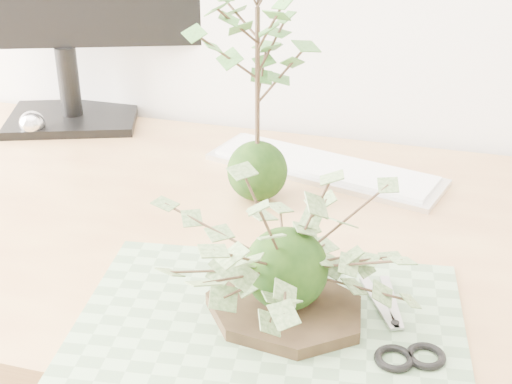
# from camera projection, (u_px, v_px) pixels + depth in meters

# --- Properties ---
(desk) EXTENTS (1.60, 0.70, 0.74)m
(desk) POSITION_uv_depth(u_px,v_px,m) (281.00, 283.00, 1.02)
(desk) COLOR tan
(desk) RESTS_ON ground_plane
(cutting_mat) EXTENTS (0.46, 0.34, 0.00)m
(cutting_mat) POSITION_uv_depth(u_px,v_px,m) (270.00, 321.00, 0.80)
(cutting_mat) COLOR #587753
(cutting_mat) RESTS_ON desk
(stone_dish) EXTENTS (0.21, 0.21, 0.01)m
(stone_dish) POSITION_uv_depth(u_px,v_px,m) (285.00, 309.00, 0.80)
(stone_dish) COLOR black
(stone_dish) RESTS_ON cutting_mat
(ivy_kokedama) EXTENTS (0.33, 0.33, 0.18)m
(ivy_kokedama) POSITION_uv_depth(u_px,v_px,m) (287.00, 234.00, 0.76)
(ivy_kokedama) COLOR black
(ivy_kokedama) RESTS_ON stone_dish
(maple_kokedama) EXTENTS (0.21, 0.21, 0.37)m
(maple_kokedama) POSITION_uv_depth(u_px,v_px,m) (257.00, 24.00, 0.95)
(maple_kokedama) COLOR black
(maple_kokedama) RESTS_ON desk
(keyboard) EXTENTS (0.40, 0.21, 0.01)m
(keyboard) POSITION_uv_depth(u_px,v_px,m) (324.00, 168.00, 1.15)
(keyboard) COLOR silver
(keyboard) RESTS_ON desk
(foil_ball) EXTENTS (0.05, 0.05, 0.05)m
(foil_ball) POSITION_uv_depth(u_px,v_px,m) (32.00, 124.00, 1.28)
(foil_ball) COLOR white
(foil_ball) RESTS_ON desk
(scissors) EXTENTS (0.09, 0.18, 0.01)m
(scissors) POSITION_uv_depth(u_px,v_px,m) (395.00, 343.00, 0.75)
(scissors) COLOR #939396
(scissors) RESTS_ON cutting_mat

